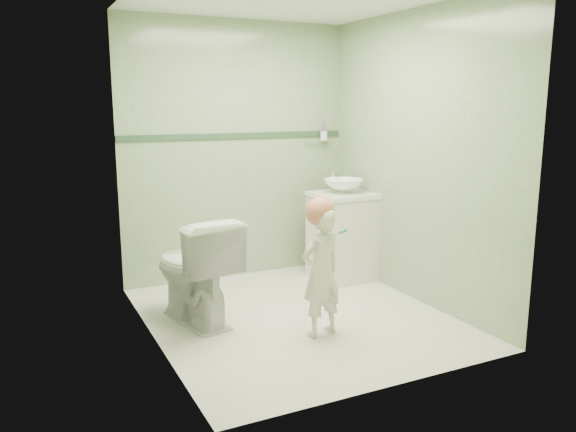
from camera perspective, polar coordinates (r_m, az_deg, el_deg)
ground at (r=4.55m, az=0.84°, el=-10.02°), size 2.50×2.50×0.00m
room_shell at (r=4.26m, az=0.89°, el=5.19°), size 2.50×2.54×2.40m
trim_stripe at (r=5.38m, az=-5.15°, el=8.00°), size 2.20×0.02×0.05m
vanity at (r=5.41m, az=5.44°, el=-2.17°), size 0.52×0.50×0.80m
counter at (r=5.33m, az=5.52°, el=2.12°), size 0.54×0.52×0.04m
basin at (r=5.32m, az=5.54°, el=3.01°), size 0.37×0.37×0.13m
faucet at (r=5.46m, az=4.54°, el=4.10°), size 0.03×0.13×0.18m
cup_holder at (r=5.71m, az=3.52°, el=8.01°), size 0.26×0.07×0.21m
toilet at (r=4.38m, az=-9.38°, el=-5.30°), size 0.61×0.89×0.83m
toddler at (r=4.08m, az=3.34°, el=-5.64°), size 0.38×0.29×0.93m
hair_cap at (r=3.99m, az=3.24°, el=0.40°), size 0.21×0.21×0.21m
teal_toothbrush at (r=3.96m, az=5.40°, el=-1.52°), size 0.11×0.14×0.08m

